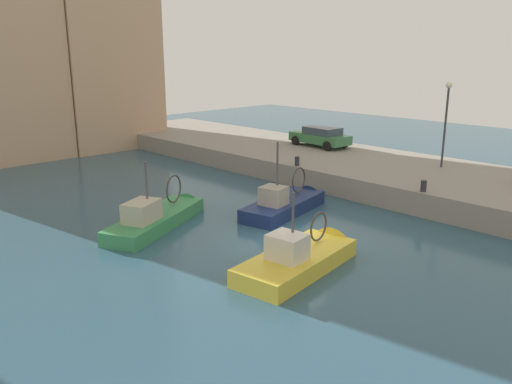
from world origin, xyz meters
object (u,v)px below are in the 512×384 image
object	(u,v)px
parked_car_green	(320,136)
mooring_bollard_mid	(297,161)
fishing_boat_yellow	(303,264)
quay_streetlamp	(447,110)
fishing_boat_navy	(287,209)
fishing_boat_green	(160,222)
mooring_bollard_south	(424,186)

from	to	relation	value
parked_car_green	mooring_bollard_mid	world-z (taller)	parked_car_green
fishing_boat_yellow	quay_streetlamp	world-z (taller)	quay_streetlamp
fishing_boat_navy	fishing_boat_green	distance (m)	6.32
fishing_boat_green	fishing_boat_navy	bearing A→B (deg)	-25.01
fishing_boat_navy	quay_streetlamp	world-z (taller)	quay_streetlamp
fishing_boat_green	parked_car_green	distance (m)	16.16
fishing_boat_green	mooring_bollard_south	world-z (taller)	fishing_boat_green
fishing_boat_yellow	parked_car_green	bearing A→B (deg)	36.94
fishing_boat_navy	parked_car_green	world-z (taller)	fishing_boat_navy
mooring_bollard_mid	fishing_boat_navy	bearing A→B (deg)	-143.90
fishing_boat_navy	mooring_bollard_south	distance (m)	6.62
fishing_boat_navy	mooring_bollard_south	bearing A→B (deg)	-50.91
quay_streetlamp	mooring_bollard_mid	bearing A→B (deg)	132.85
fishing_boat_yellow	fishing_boat_green	size ratio (longest dim) A/B	0.90
parked_car_green	mooring_bollard_mid	xyz separation A→B (m)	(-5.90, -3.02, -0.44)
fishing_boat_yellow	fishing_boat_navy	size ratio (longest dim) A/B	1.00
fishing_boat_yellow	parked_car_green	distance (m)	18.42
parked_car_green	fishing_boat_green	bearing A→B (deg)	-168.05
fishing_boat_yellow	mooring_bollard_south	distance (m)	8.86
mooring_bollard_south	quay_streetlamp	size ratio (longest dim) A/B	0.11
mooring_bollard_south	quay_streetlamp	bearing A→B (deg)	18.67
fishing_boat_green	mooring_bollard_mid	xyz separation A→B (m)	(9.81, 0.30, 1.35)
fishing_boat_yellow	fishing_boat_navy	xyz separation A→B (m)	(4.67, 5.02, 0.00)
quay_streetlamp	parked_car_green	bearing A→B (deg)	88.41
parked_car_green	mooring_bollard_mid	bearing A→B (deg)	-152.89
fishing_boat_yellow	parked_car_green	xyz separation A→B (m)	(14.65, 11.01, 1.81)
fishing_boat_navy	quay_streetlamp	size ratio (longest dim) A/B	1.30
fishing_boat_green	mooring_bollard_south	size ratio (longest dim) A/B	12.61
mooring_bollard_mid	quay_streetlamp	distance (m)	8.83
fishing_boat_yellow	fishing_boat_green	distance (m)	7.76
parked_car_green	mooring_bollard_mid	size ratio (longest dim) A/B	8.08
fishing_boat_navy	mooring_bollard_south	world-z (taller)	fishing_boat_navy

